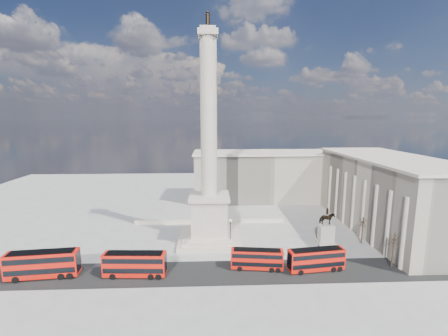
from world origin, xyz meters
name	(u,v)px	position (x,y,z in m)	size (l,w,h in m)	color
ground	(210,249)	(0.00, 0.00, 0.00)	(180.00, 180.00, 0.00)	#989690
asphalt_road	(236,272)	(5.00, -10.00, 0.00)	(120.00, 9.00, 0.01)	black
nelsons_column	(209,186)	(0.00, 5.00, 12.92)	(14.00, 14.00, 49.85)	#B5A696
balustrade_wall	(210,221)	(0.00, 16.00, 0.55)	(40.00, 0.60, 1.10)	#BCB19C
building_east	(389,194)	(45.00, 10.00, 9.32)	(19.00, 46.00, 18.60)	#BDB39B
building_northeast	(268,175)	(20.00, 40.00, 8.32)	(51.00, 17.00, 16.60)	#BDB39B
red_bus_a	(135,264)	(-13.18, -10.66, 2.35)	(11.16, 3.12, 4.48)	red
red_bus_b	(257,259)	(9.00, -9.01, 2.04)	(9.81, 3.34, 3.90)	red
red_bus_c	(317,259)	(19.89, -9.98, 2.23)	(10.69, 3.71, 4.24)	red
red_bus_d	(443,255)	(44.43, -9.61, 2.33)	(11.18, 3.73, 4.45)	red
red_bus_e	(43,264)	(-29.36, -10.41, 2.56)	(12.27, 3.96, 4.89)	red
victorian_lamp	(230,231)	(4.56, 0.72, 3.78)	(0.55, 0.55, 6.42)	black
equestrian_statue	(326,231)	(26.30, 2.06, 2.91)	(4.02, 3.02, 8.37)	#BCB19C
bare_tree_near	(394,239)	(34.77, -9.26, 5.64)	(1.64, 1.64, 7.16)	#332319
bare_tree_mid	(363,222)	(34.41, 1.70, 5.10)	(1.71, 1.71, 6.48)	#332319
bare_tree_far	(354,202)	(37.69, 13.07, 6.29)	(1.95, 1.95, 7.98)	#332319
pedestrian_walking	(319,248)	(23.19, -2.19, 0.78)	(0.57, 0.38, 1.57)	black
pedestrian_standing	(333,255)	(24.90, -5.68, 0.91)	(0.88, 0.69, 1.82)	black
pedestrian_crossing	(252,257)	(8.36, -5.91, 0.90)	(1.05, 0.44, 1.80)	black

